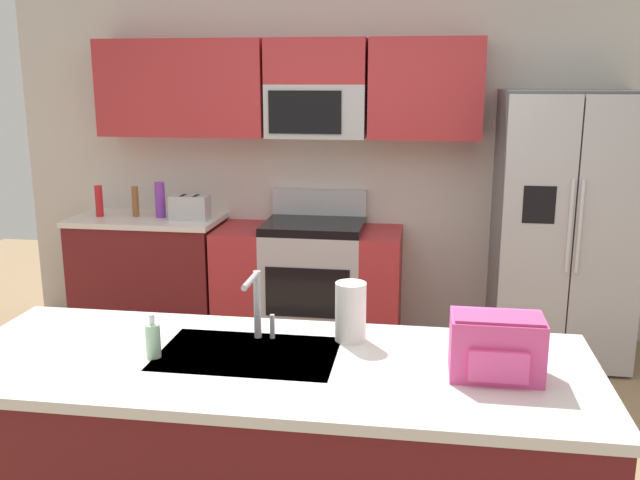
{
  "coord_description": "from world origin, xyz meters",
  "views": [
    {
      "loc": [
        0.57,
        -3.12,
        1.93
      ],
      "look_at": [
        0.01,
        0.6,
        1.05
      ],
      "focal_mm": 39.1,
      "sensor_mm": 36.0,
      "label": 1
    }
  ],
  "objects_px": {
    "pepper_mill": "(135,202)",
    "refrigerator": "(563,228)",
    "bottle_purple": "(160,200)",
    "bottle_red": "(99,201)",
    "paper_towel_roll": "(351,312)",
    "soap_dispenser": "(153,340)",
    "backpack": "(496,345)",
    "range_oven": "(309,281)",
    "toaster": "(190,207)",
    "sink_faucet": "(257,300)"
  },
  "relations": [
    {
      "from": "pepper_mill",
      "to": "refrigerator",
      "type": "bearing_deg",
      "value": -1.28
    },
    {
      "from": "refrigerator",
      "to": "pepper_mill",
      "type": "relative_size",
      "value": 8.13
    },
    {
      "from": "pepper_mill",
      "to": "bottle_purple",
      "type": "bearing_deg",
      "value": -3.12
    },
    {
      "from": "pepper_mill",
      "to": "bottle_purple",
      "type": "xyz_separation_m",
      "value": [
        0.2,
        -0.01,
        0.02
      ]
    },
    {
      "from": "bottle_red",
      "to": "paper_towel_roll",
      "type": "bearing_deg",
      "value": -46.21
    },
    {
      "from": "soap_dispenser",
      "to": "backpack",
      "type": "height_order",
      "value": "backpack"
    },
    {
      "from": "range_oven",
      "to": "bottle_purple",
      "type": "distance_m",
      "value": 1.27
    },
    {
      "from": "toaster",
      "to": "bottle_red",
      "type": "bearing_deg",
      "value": 179.31
    },
    {
      "from": "refrigerator",
      "to": "soap_dispenser",
      "type": "height_order",
      "value": "refrigerator"
    },
    {
      "from": "bottle_red",
      "to": "soap_dispenser",
      "type": "distance_m",
      "value": 2.92
    },
    {
      "from": "range_oven",
      "to": "paper_towel_roll",
      "type": "height_order",
      "value": "paper_towel_roll"
    },
    {
      "from": "bottle_red",
      "to": "refrigerator",
      "type": "bearing_deg",
      "value": -0.48
    },
    {
      "from": "bottle_purple",
      "to": "bottle_red",
      "type": "height_order",
      "value": "bottle_purple"
    },
    {
      "from": "toaster",
      "to": "soap_dispenser",
      "type": "relative_size",
      "value": 1.65
    },
    {
      "from": "toaster",
      "to": "pepper_mill",
      "type": "height_order",
      "value": "pepper_mill"
    },
    {
      "from": "bottle_purple",
      "to": "sink_faucet",
      "type": "bearing_deg",
      "value": -60.62
    },
    {
      "from": "refrigerator",
      "to": "sink_faucet",
      "type": "height_order",
      "value": "refrigerator"
    },
    {
      "from": "soap_dispenser",
      "to": "paper_towel_roll",
      "type": "bearing_deg",
      "value": 21.78
    },
    {
      "from": "refrigerator",
      "to": "bottle_red",
      "type": "relative_size",
      "value": 7.85
    },
    {
      "from": "paper_towel_roll",
      "to": "backpack",
      "type": "distance_m",
      "value": 0.61
    },
    {
      "from": "range_oven",
      "to": "sink_faucet",
      "type": "distance_m",
      "value": 2.44
    },
    {
      "from": "refrigerator",
      "to": "bottle_purple",
      "type": "height_order",
      "value": "refrigerator"
    },
    {
      "from": "backpack",
      "to": "sink_faucet",
      "type": "bearing_deg",
      "value": 166.72
    },
    {
      "from": "paper_towel_roll",
      "to": "backpack",
      "type": "height_order",
      "value": "paper_towel_roll"
    },
    {
      "from": "toaster",
      "to": "backpack",
      "type": "bearing_deg",
      "value": -51.73
    },
    {
      "from": "sink_faucet",
      "to": "paper_towel_roll",
      "type": "height_order",
      "value": "sink_faucet"
    },
    {
      "from": "bottle_purple",
      "to": "paper_towel_roll",
      "type": "relative_size",
      "value": 1.11
    },
    {
      "from": "bottle_purple",
      "to": "paper_towel_roll",
      "type": "xyz_separation_m",
      "value": [
        1.68,
        -2.28,
        -0.01
      ]
    },
    {
      "from": "pepper_mill",
      "to": "bottle_purple",
      "type": "height_order",
      "value": "bottle_purple"
    },
    {
      "from": "pepper_mill",
      "to": "sink_faucet",
      "type": "height_order",
      "value": "sink_faucet"
    },
    {
      "from": "bottle_red",
      "to": "paper_towel_roll",
      "type": "height_order",
      "value": "paper_towel_roll"
    },
    {
      "from": "pepper_mill",
      "to": "sink_faucet",
      "type": "xyz_separation_m",
      "value": [
        1.52,
        -2.35,
        0.05
      ]
    },
    {
      "from": "bottle_red",
      "to": "bottle_purple",
      "type": "bearing_deg",
      "value": 3.68
    },
    {
      "from": "bottle_purple",
      "to": "sink_faucet",
      "type": "relative_size",
      "value": 0.95
    },
    {
      "from": "range_oven",
      "to": "backpack",
      "type": "bearing_deg",
      "value": -66.81
    },
    {
      "from": "toaster",
      "to": "bottle_purple",
      "type": "relative_size",
      "value": 1.05
    },
    {
      "from": "backpack",
      "to": "paper_towel_roll",
      "type": "bearing_deg",
      "value": 153.5
    },
    {
      "from": "paper_towel_roll",
      "to": "toaster",
      "type": "bearing_deg",
      "value": 122.7
    },
    {
      "from": "bottle_purple",
      "to": "soap_dispenser",
      "type": "bearing_deg",
      "value": -69.33
    },
    {
      "from": "pepper_mill",
      "to": "soap_dispenser",
      "type": "distance_m",
      "value": 2.83
    },
    {
      "from": "paper_towel_roll",
      "to": "bottle_red",
      "type": "bearing_deg",
      "value": 133.79
    },
    {
      "from": "bottle_purple",
      "to": "range_oven",
      "type": "bearing_deg",
      "value": 0.68
    },
    {
      "from": "bottle_red",
      "to": "backpack",
      "type": "xyz_separation_m",
      "value": [
        2.7,
        -2.52,
        -0.0
      ]
    },
    {
      "from": "toaster",
      "to": "bottle_red",
      "type": "relative_size",
      "value": 1.19
    },
    {
      "from": "pepper_mill",
      "to": "range_oven",
      "type": "bearing_deg",
      "value": 0.11
    },
    {
      "from": "range_oven",
      "to": "backpack",
      "type": "distance_m",
      "value": 2.85
    },
    {
      "from": "pepper_mill",
      "to": "soap_dispenser",
      "type": "bearing_deg",
      "value": -65.6
    },
    {
      "from": "paper_towel_roll",
      "to": "refrigerator",
      "type": "bearing_deg",
      "value": 61.3
    },
    {
      "from": "bottle_red",
      "to": "sink_faucet",
      "type": "height_order",
      "value": "sink_faucet"
    },
    {
      "from": "bottle_purple",
      "to": "backpack",
      "type": "relative_size",
      "value": 0.83
    }
  ]
}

